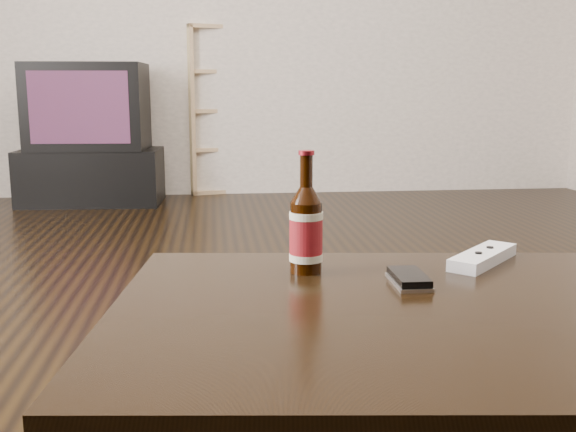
{
  "coord_description": "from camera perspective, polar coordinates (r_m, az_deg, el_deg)",
  "views": [
    {
      "loc": [
        -0.05,
        -1.58,
        0.71
      ],
      "look_at": [
        0.07,
        -0.5,
        0.5
      ],
      "focal_mm": 42.0,
      "sensor_mm": 36.0,
      "label": 1
    }
  ],
  "objects": [
    {
      "name": "floor",
      "position": [
        1.73,
        -4.34,
        -13.65
      ],
      "size": [
        5.0,
        6.0,
        0.01
      ],
      "primitive_type": "cube",
      "color": "black",
      "rests_on": "ground"
    },
    {
      "name": "tv_stand",
      "position": [
        4.37,
        -16.28,
        3.22
      ],
      "size": [
        0.87,
        0.47,
        0.34
      ],
      "primitive_type": "cube",
      "rotation": [
        0.0,
        0.0,
        -0.06
      ],
      "color": "black",
      "rests_on": "floor"
    },
    {
      "name": "tv",
      "position": [
        4.34,
        -16.59,
        8.88
      ],
      "size": [
        0.72,
        0.48,
        0.52
      ],
      "rotation": [
        0.0,
        0.0,
        -0.06
      ],
      "color": "black",
      "rests_on": "tv_stand"
    },
    {
      "name": "bookshelf",
      "position": [
        4.75,
        -5.21,
        9.19
      ],
      "size": [
        0.66,
        0.43,
        1.12
      ],
      "rotation": [
        0.0,
        0.0,
        0.28
      ],
      "color": "tan",
      "rests_on": "floor"
    },
    {
      "name": "coffee_table",
      "position": [
        1.01,
        17.15,
        -10.28
      ],
      "size": [
        1.15,
        0.75,
        0.41
      ],
      "rotation": [
        0.0,
        0.0,
        -0.11
      ],
      "color": "black",
      "rests_on": "floor"
    },
    {
      "name": "beer_bottle",
      "position": [
        1.11,
        1.54,
        -1.2
      ],
      "size": [
        0.06,
        0.06,
        0.2
      ],
      "rotation": [
        0.0,
        0.0,
        0.07
      ],
      "color": "black",
      "rests_on": "coffee_table"
    },
    {
      "name": "phone",
      "position": [
        1.08,
        10.2,
        -5.28
      ],
      "size": [
        0.05,
        0.1,
        0.02
      ],
      "rotation": [
        0.0,
        0.0,
        -0.01
      ],
      "color": "silver",
      "rests_on": "coffee_table"
    },
    {
      "name": "remote",
      "position": [
        1.23,
        16.17,
        -3.36
      ],
      "size": [
        0.17,
        0.17,
        0.02
      ],
      "rotation": [
        0.0,
        0.0,
        -0.77
      ],
      "color": "silver",
      "rests_on": "coffee_table"
    }
  ]
}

